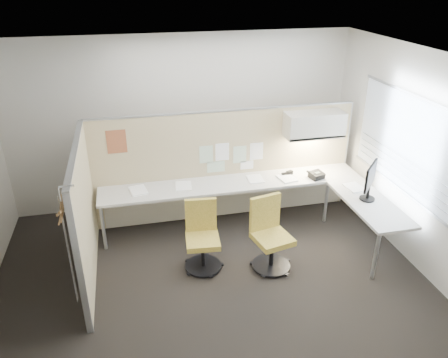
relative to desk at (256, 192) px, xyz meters
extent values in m
cube|color=black|center=(-0.93, -1.13, -0.61)|extent=(5.50, 4.50, 0.01)
cube|color=white|center=(-0.93, -1.13, 2.20)|extent=(5.50, 4.50, 0.01)
cube|color=beige|center=(-0.93, 1.12, 0.80)|extent=(5.50, 0.02, 2.80)
cube|color=beige|center=(-0.93, -3.38, 0.80)|extent=(5.50, 0.02, 2.80)
cube|color=beige|center=(1.82, -1.13, 0.80)|extent=(0.02, 4.50, 2.80)
cube|color=#9099A7|center=(1.79, -1.13, 0.95)|extent=(0.01, 2.80, 1.30)
cube|color=tan|center=(-0.38, 0.47, 0.27)|extent=(4.10, 0.06, 1.75)
cube|color=tan|center=(-2.43, -0.63, 0.27)|extent=(0.06, 2.20, 1.75)
cube|color=beige|center=(-0.33, 0.14, 0.11)|extent=(4.00, 0.60, 0.04)
cube|color=beige|center=(1.37, -0.89, 0.11)|extent=(0.60, 1.47, 0.04)
cube|color=beige|center=(-0.33, 0.41, -0.26)|extent=(3.90, 0.02, 0.64)
cylinder|color=#A5A8AA|center=(-2.28, -0.11, -0.26)|extent=(0.05, 0.05, 0.69)
cylinder|color=#A5A8AA|center=(1.12, -1.58, -0.26)|extent=(0.05, 0.05, 0.69)
cylinder|color=#A5A8AA|center=(1.12, -0.11, -0.26)|extent=(0.05, 0.05, 0.69)
cube|color=beige|center=(0.97, 0.26, 0.91)|extent=(0.90, 0.36, 0.38)
cube|color=#FFEABF|center=(0.97, 0.26, 0.70)|extent=(0.60, 0.06, 0.02)
cube|color=#8CBF8C|center=(-0.68, 0.44, 0.50)|extent=(0.21, 0.00, 0.28)
cube|color=white|center=(-0.43, 0.44, 0.52)|extent=(0.21, 0.00, 0.28)
cube|color=#8CBF8C|center=(-0.15, 0.44, 0.45)|extent=(0.21, 0.00, 0.28)
cube|color=white|center=(0.12, 0.44, 0.48)|extent=(0.21, 0.00, 0.28)
cube|color=#8CBF8C|center=(-0.53, 0.44, 0.28)|extent=(0.28, 0.00, 0.18)
cube|color=white|center=(-0.03, 0.44, 0.26)|extent=(0.21, 0.00, 0.14)
cube|color=#E2591C|center=(-1.98, 0.44, 0.82)|extent=(0.28, 0.00, 0.35)
cylinder|color=black|center=(-0.99, -0.86, -0.57)|extent=(0.49, 0.49, 0.03)
cylinder|color=black|center=(-0.99, -0.86, -0.38)|extent=(0.06, 0.06, 0.38)
cube|color=#E8C356|center=(-0.99, -0.86, -0.17)|extent=(0.47, 0.47, 0.08)
cube|color=#E8C356|center=(-0.97, -0.66, 0.11)|extent=(0.42, 0.10, 0.47)
cylinder|color=black|center=(-0.09, -1.06, -0.57)|extent=(0.52, 0.52, 0.03)
cylinder|color=black|center=(-0.09, -1.06, -0.37)|extent=(0.06, 0.06, 0.40)
cube|color=#E8C356|center=(-0.09, -1.06, -0.15)|extent=(0.54, 0.54, 0.08)
cube|color=#E8C356|center=(-0.14, -0.85, 0.14)|extent=(0.44, 0.15, 0.50)
cylinder|color=black|center=(1.37, -0.81, 0.14)|extent=(0.21, 0.21, 0.02)
cylinder|color=black|center=(1.37, -0.81, 0.23)|extent=(0.04, 0.04, 0.19)
cube|color=black|center=(1.37, -0.81, 0.50)|extent=(0.37, 0.39, 0.34)
cube|color=black|center=(1.37, -0.81, 0.50)|extent=(0.32, 0.34, 0.30)
cube|color=black|center=(0.96, -0.01, 0.18)|extent=(0.25, 0.24, 0.12)
cylinder|color=black|center=(0.87, 0.01, 0.21)|extent=(0.08, 0.17, 0.04)
cube|color=black|center=(0.54, 0.19, 0.15)|extent=(0.14, 0.05, 0.05)
cube|color=black|center=(0.60, 0.22, 0.16)|extent=(0.12, 0.09, 0.06)
cube|color=silver|center=(-2.43, -1.63, 1.17)|extent=(0.14, 0.02, 0.02)
cylinder|color=silver|center=(-2.50, -1.63, 1.09)|extent=(0.02, 0.02, 0.14)
cube|color=#AD7F4C|center=(-2.50, -1.63, 0.96)|extent=(0.02, 0.42, 0.12)
cube|color=#AD7F4C|center=(-2.53, -1.60, 0.92)|extent=(0.02, 0.42, 0.12)
cube|color=#9C9DA6|center=(-2.51, -1.68, 0.36)|extent=(0.01, 0.07, 1.04)
cube|color=white|center=(-1.75, 0.17, 0.14)|extent=(0.28, 0.34, 0.02)
cube|color=white|center=(-1.08, 0.17, 0.14)|extent=(0.26, 0.32, 0.02)
cube|color=white|center=(0.03, 0.17, 0.13)|extent=(0.24, 0.31, 0.01)
cube|color=white|center=(0.51, 0.08, 0.14)|extent=(0.28, 0.34, 0.02)
cube|color=white|center=(1.37, -0.45, 0.14)|extent=(0.26, 0.32, 0.02)
camera|label=1|loc=(-1.80, -5.60, 3.06)|focal=35.00mm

